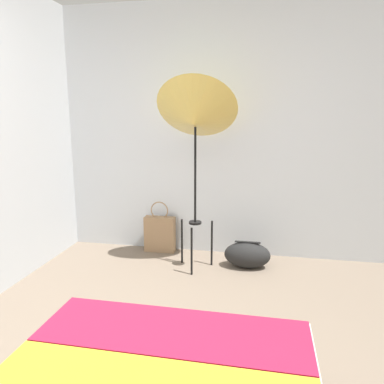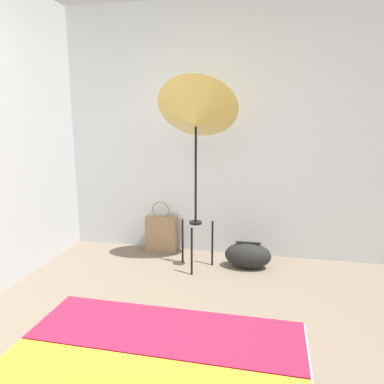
# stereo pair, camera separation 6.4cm
# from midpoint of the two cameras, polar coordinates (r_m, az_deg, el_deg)

# --- Properties ---
(wall_back) EXTENTS (8.00, 0.05, 2.60)m
(wall_back) POSITION_cam_midpoint_polar(r_m,az_deg,el_deg) (3.95, 3.16, 9.08)
(wall_back) COLOR #B7BCC1
(wall_back) RESTS_ON ground_plane
(photo_umbrella) EXTENTS (0.76, 0.69, 1.83)m
(photo_umbrella) POSITION_cam_midpoint_polar(r_m,az_deg,el_deg) (3.47, 1.12, 11.38)
(photo_umbrella) COLOR black
(photo_umbrella) RESTS_ON ground_plane
(tote_bag) EXTENTS (0.33, 0.11, 0.56)m
(tote_bag) POSITION_cam_midpoint_polar(r_m,az_deg,el_deg) (4.14, -4.29, -6.29)
(tote_bag) COLOR #9E7A56
(tote_bag) RESTS_ON ground_plane
(duffel_bag) EXTENTS (0.45, 0.26, 0.26)m
(duffel_bag) POSITION_cam_midpoint_polar(r_m,az_deg,el_deg) (3.77, 8.99, -9.50)
(duffel_bag) COLOR black
(duffel_bag) RESTS_ON ground_plane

